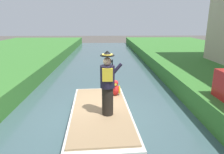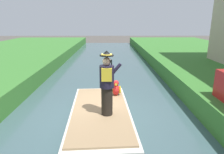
{
  "view_description": "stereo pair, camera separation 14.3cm",
  "coord_description": "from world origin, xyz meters",
  "views": [
    {
      "loc": [
        0.16,
        -6.28,
        3.33
      ],
      "look_at": [
        0.36,
        -0.19,
        1.61
      ],
      "focal_mm": 32.26,
      "sensor_mm": 36.0,
      "label": 1
    },
    {
      "loc": [
        0.3,
        -6.29,
        3.33
      ],
      "look_at": [
        0.36,
        -0.19,
        1.61
      ],
      "focal_mm": 32.26,
      "sensor_mm": 36.0,
      "label": 2
    }
  ],
  "objects": [
    {
      "name": "parrot_plush",
      "position": [
        0.52,
        0.57,
        0.95
      ],
      "size": [
        0.36,
        0.35,
        0.57
      ],
      "color": "red",
      "rests_on": "boat"
    },
    {
      "name": "person_pirate",
      "position": [
        0.22,
        -0.97,
        1.64
      ],
      "size": [
        0.61,
        0.42,
        1.85
      ],
      "rotation": [
        0.0,
        0.0,
        0.13
      ],
      "color": "black",
      "rests_on": "boat"
    },
    {
      "name": "ground_plane",
      "position": [
        0.0,
        0.0,
        0.0
      ],
      "size": [
        80.0,
        80.0,
        0.0
      ],
      "primitive_type": "plane",
      "color": "#4C4742"
    },
    {
      "name": "boat",
      "position": [
        0.0,
        -0.63,
        0.4
      ],
      "size": [
        2.03,
        4.29,
        0.61
      ],
      "color": "silver",
      "rests_on": "canal_water"
    },
    {
      "name": "canal_water",
      "position": [
        0.0,
        0.0,
        0.05
      ],
      "size": [
        6.56,
        48.0,
        0.1
      ],
      "primitive_type": "cube",
      "color": "#3D565B",
      "rests_on": "ground"
    }
  ]
}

